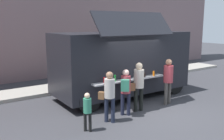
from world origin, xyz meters
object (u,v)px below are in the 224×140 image
(customer_front_ordering, at_px, (138,83))
(child_near_queue, at_px, (87,109))
(customer_extra_browsing, at_px, (168,77))
(customer_mid_with_backpack, at_px, (126,88))
(food_truck_main, at_px, (122,62))
(trash_bin, at_px, (152,69))
(customer_rear_waiting, at_px, (109,93))

(customer_front_ordering, xyz_separation_m, child_near_queue, (-2.37, -0.49, -0.35))
(customer_extra_browsing, bearing_deg, child_near_queue, 86.63)
(customer_front_ordering, bearing_deg, child_near_queue, 110.95)
(customer_mid_with_backpack, bearing_deg, food_truck_main, 7.54)
(food_truck_main, distance_m, trash_bin, 4.77)
(food_truck_main, relative_size, customer_extra_browsing, 3.26)
(trash_bin, height_order, customer_rear_waiting, customer_rear_waiting)
(food_truck_main, xyz_separation_m, customer_front_ordering, (-0.70, -1.88, -0.47))
(food_truck_main, bearing_deg, trash_bin, 31.34)
(trash_bin, relative_size, customer_rear_waiting, 0.55)
(customer_front_ordering, distance_m, child_near_queue, 2.45)
(trash_bin, bearing_deg, customer_front_ordering, -138.42)
(customer_mid_with_backpack, bearing_deg, customer_extra_browsing, -46.83)
(child_near_queue, bearing_deg, customer_extra_browsing, -31.44)
(customer_front_ordering, xyz_separation_m, customer_rear_waiting, (-1.45, -0.26, -0.07))
(customer_front_ordering, bearing_deg, customer_mid_with_backpack, 107.64)
(trash_bin, distance_m, customer_mid_with_backpack, 6.91)
(trash_bin, xyz_separation_m, customer_mid_with_backpack, (-5.39, -4.29, 0.53))
(customer_rear_waiting, bearing_deg, trash_bin, -0.80)
(customer_front_ordering, height_order, customer_rear_waiting, customer_front_ordering)
(food_truck_main, xyz_separation_m, customer_extra_browsing, (0.77, -1.93, -0.45))
(customer_rear_waiting, bearing_deg, customer_extra_browsing, -32.59)
(customer_front_ordering, bearing_deg, customer_rear_waiting, 109.64)
(customer_extra_browsing, bearing_deg, trash_bin, -47.17)
(trash_bin, distance_m, customer_rear_waiting, 7.64)
(customer_front_ordering, xyz_separation_m, customer_extra_browsing, (1.48, -0.06, 0.02))
(trash_bin, height_order, customer_mid_with_backpack, customer_mid_with_backpack)
(food_truck_main, distance_m, customer_mid_with_backpack, 2.45)
(food_truck_main, distance_m, customer_extra_browsing, 2.13)
(child_near_queue, bearing_deg, customer_front_ordering, -26.22)
(trash_bin, distance_m, customer_extra_browsing, 5.39)
(food_truck_main, height_order, trash_bin, food_truck_main)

